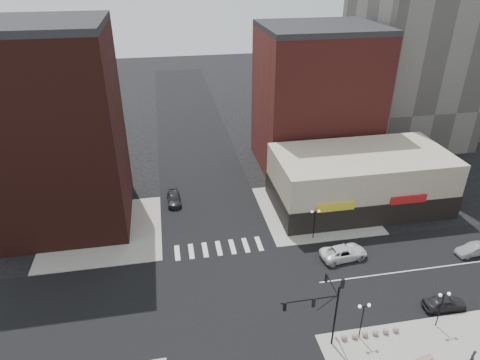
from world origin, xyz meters
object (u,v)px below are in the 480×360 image
object	(u,v)px
white_suv	(344,252)
silver_sedan	(473,250)
dark_sedan_north	(174,199)
traffic_signal	(325,303)
pedestrian	(473,357)
street_lamp_se_a	(363,313)
street_lamp_ne	(315,217)
dark_sedan_east	(444,303)
street_lamp_se_b	(443,301)

from	to	relation	value
white_suv	silver_sedan	size ratio (longest dim) A/B	1.33
dark_sedan_north	traffic_signal	bearing A→B (deg)	-67.48
white_suv	pedestrian	distance (m)	17.02
street_lamp_se_a	dark_sedan_north	size ratio (longest dim) A/B	0.88
street_lamp_ne	dark_sedan_east	bearing A→B (deg)	-56.88
street_lamp_se_a	street_lamp_se_b	bearing A→B (deg)	0.00
white_suv	dark_sedan_north	world-z (taller)	white_suv
traffic_signal	pedestrian	distance (m)	13.77
traffic_signal	pedestrian	size ratio (longest dim) A/B	4.97
street_lamp_se_a	dark_sedan_north	xyz separation A→B (m)	(-15.99, 28.19, -2.60)
white_suv	street_lamp_se_a	bearing A→B (deg)	157.90
street_lamp_se_a	dark_sedan_north	bearing A→B (deg)	119.56
dark_sedan_east	pedestrian	distance (m)	6.70
street_lamp_ne	pedestrian	xyz separation A→B (m)	(7.53, -20.51, -2.39)
street_lamp_se_a	dark_sedan_north	world-z (taller)	street_lamp_se_a
silver_sedan	pedestrian	bearing A→B (deg)	-41.49
white_suv	dark_sedan_north	xyz separation A→B (m)	(-19.26, 16.51, -0.10)
traffic_signal	dark_sedan_east	world-z (taller)	traffic_signal
street_lamp_se_b	white_suv	world-z (taller)	street_lamp_se_b
street_lamp_ne	dark_sedan_north	distance (m)	21.07
white_suv	pedestrian	size ratio (longest dim) A/B	3.62
silver_sedan	dark_sedan_north	bearing A→B (deg)	-123.15
street_lamp_ne	traffic_signal	bearing A→B (deg)	-106.75
dark_sedan_east	silver_sedan	xyz separation A→B (m)	(8.75, 7.42, -0.04)
street_lamp_se_a	street_lamp_se_b	distance (m)	8.00
dark_sedan_east	dark_sedan_north	world-z (taller)	dark_sedan_east
street_lamp_se_b	dark_sedan_north	xyz separation A→B (m)	(-23.99, 28.19, -2.60)
street_lamp_se_a	white_suv	size ratio (longest dim) A/B	0.74
silver_sedan	dark_sedan_east	bearing A→B (deg)	-54.57
street_lamp_se_a	silver_sedan	world-z (taller)	street_lamp_se_a
street_lamp_se_b	dark_sedan_east	world-z (taller)	street_lamp_se_b
street_lamp_se_a	dark_sedan_east	world-z (taller)	street_lamp_se_a
traffic_signal	pedestrian	bearing A→B (deg)	-20.82
silver_sedan	pedestrian	world-z (taller)	pedestrian
white_suv	dark_sedan_north	bearing A→B (deg)	42.96
dark_sedan_east	pedestrian	size ratio (longest dim) A/B	2.76
street_lamp_se_b	silver_sedan	world-z (taller)	street_lamp_se_b
dark_sedan_east	pedestrian	bearing A→B (deg)	169.84
silver_sedan	dark_sedan_north	size ratio (longest dim) A/B	0.90
traffic_signal	dark_sedan_north	bearing A→B (deg)	113.57
dark_sedan_east	silver_sedan	world-z (taller)	dark_sedan_east
dark_sedan_north	pedestrian	world-z (taller)	pedestrian
white_suv	dark_sedan_east	distance (m)	11.86
street_lamp_se_b	pedestrian	world-z (taller)	street_lamp_se_b
white_suv	dark_sedan_east	size ratio (longest dim) A/B	1.31
dark_sedan_east	pedestrian	xyz separation A→B (m)	(-1.60, -6.51, 0.17)
white_suv	street_lamp_se_b	bearing A→B (deg)	-164.41
street_lamp_se_a	street_lamp_se_b	xyz separation A→B (m)	(8.00, 0.00, 0.00)
traffic_signal	white_suv	distance (m)	14.12
dark_sedan_east	dark_sedan_north	bearing A→B (deg)	48.57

